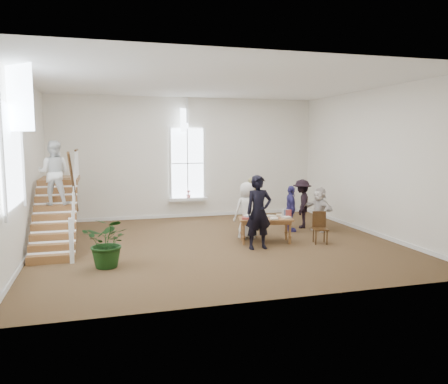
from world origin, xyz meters
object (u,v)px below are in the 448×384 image
object	(u,v)px
police_officer	(259,212)
woman_cluster_a	(291,209)
library_table	(265,220)
woman_cluster_b	(302,204)
side_chair	(320,226)
person_yellow	(251,206)
elderly_woman	(247,210)
floor_plant	(108,242)
woman_cluster_c	(319,209)

from	to	relation	value
police_officer	woman_cluster_a	size ratio (longest dim) A/B	1.35
library_table	police_officer	world-z (taller)	police_officer
library_table	woman_cluster_b	world-z (taller)	woman_cluster_b
woman_cluster_b	woman_cluster_a	bearing A→B (deg)	-25.60
police_officer	side_chair	size ratio (longest dim) A/B	2.22
person_yellow	woman_cluster_b	xyz separation A→B (m)	(1.96, 0.52, -0.08)
library_table	woman_cluster_b	distance (m)	2.51
library_table	elderly_woman	xyz separation A→B (m)	(-0.35, 0.59, 0.21)
person_yellow	floor_plant	xyz separation A→B (m)	(-4.34, -2.45, -0.30)
police_officer	woman_cluster_c	xyz separation A→B (m)	(2.66, 1.62, -0.28)
woman_cluster_c	side_chair	bearing A→B (deg)	-43.75
woman_cluster_b	side_chair	xyz separation A→B (m)	(-0.45, -2.12, -0.32)
woman_cluster_a	person_yellow	bearing A→B (deg)	107.74
person_yellow	woman_cluster_c	bearing A→B (deg)	163.23
elderly_woman	woman_cluster_a	xyz separation A→B (m)	(1.66, 0.57, -0.11)
person_yellow	woman_cluster_a	bearing A→B (deg)	169.43
woman_cluster_b	floor_plant	xyz separation A→B (m)	(-6.31, -2.97, -0.22)
woman_cluster_b	library_table	bearing A→B (deg)	-22.49
woman_cluster_c	floor_plant	size ratio (longest dim) A/B	1.21
side_chair	woman_cluster_b	bearing A→B (deg)	92.16
elderly_woman	floor_plant	distance (m)	4.50
library_table	elderly_woman	bearing A→B (deg)	133.26
person_yellow	side_chair	xyz separation A→B (m)	(1.52, -1.60, -0.40)
woman_cluster_b	side_chair	size ratio (longest dim) A/B	1.81
floor_plant	side_chair	world-z (taller)	floor_plant
woman_cluster_c	elderly_woman	bearing A→B (deg)	-98.52
police_officer	woman_cluster_b	distance (m)	3.28
elderly_woman	side_chair	bearing A→B (deg)	139.78
elderly_woman	police_officer	bearing A→B (deg)	76.39
library_table	floor_plant	world-z (taller)	floor_plant
woman_cluster_b	woman_cluster_c	bearing A→B (deg)	52.31
police_officer	woman_cluster_c	distance (m)	3.13
floor_plant	library_table	bearing A→B (deg)	17.20
library_table	woman_cluster_c	bearing A→B (deg)	36.21
police_officer	woman_cluster_b	xyz separation A→B (m)	(2.36, 2.27, -0.19)
woman_cluster_c	woman_cluster_b	bearing A→B (deg)	-171.93
person_yellow	woman_cluster_a	size ratio (longest dim) A/B	1.21
library_table	woman_cluster_a	xyz separation A→B (m)	(1.32, 1.16, 0.11)
side_chair	woman_cluster_c	bearing A→B (deg)	77.08
side_chair	elderly_woman	bearing A→B (deg)	162.96
elderly_woman	woman_cluster_a	world-z (taller)	elderly_woman
police_officer	person_yellow	distance (m)	1.80
woman_cluster_a	floor_plant	world-z (taller)	woman_cluster_a
woman_cluster_c	floor_plant	distance (m)	7.00
police_officer	elderly_woman	size ratio (longest dim) A/B	1.18
woman_cluster_a	elderly_woman	bearing A→B (deg)	123.73
woman_cluster_a	police_officer	bearing A→B (deg)	150.74
elderly_woman	library_table	bearing A→B (deg)	111.37
woman_cluster_a	floor_plant	bearing A→B (deg)	128.66
woman_cluster_a	side_chair	bearing A→B (deg)	-159.95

